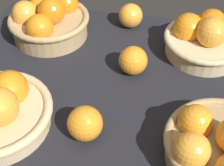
# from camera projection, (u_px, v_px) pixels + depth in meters

# --- Properties ---
(market_tray) EXTENTS (0.84, 0.72, 0.03)m
(market_tray) POSITION_uv_depth(u_px,v_px,m) (116.00, 98.00, 0.83)
(market_tray) COLOR black
(market_tray) RESTS_ON ground
(basket_far_right) EXTENTS (0.22, 0.22, 0.12)m
(basket_far_right) POSITION_uv_depth(u_px,v_px,m) (204.00, 38.00, 0.91)
(basket_far_right) COLOR #D3BC8C
(basket_far_right) RESTS_ON market_tray
(basket_near_right) EXTENTS (0.24, 0.24, 0.12)m
(basket_near_right) POSITION_uv_depth(u_px,v_px,m) (223.00, 147.00, 0.65)
(basket_near_right) COLOR tan
(basket_near_right) RESTS_ON market_tray
(basket_far_left) EXTENTS (0.23, 0.23, 0.13)m
(basket_far_left) POSITION_uv_depth(u_px,v_px,m) (48.00, 20.00, 0.96)
(basket_far_left) COLOR tan
(basket_far_left) RESTS_ON market_tray
(loose_orange_front_gap) EXTENTS (0.07, 0.07, 0.07)m
(loose_orange_front_gap) POSITION_uv_depth(u_px,v_px,m) (131.00, 16.00, 1.00)
(loose_orange_front_gap) COLOR #F49E33
(loose_orange_front_gap) RESTS_ON market_tray
(loose_orange_back_gap) EXTENTS (0.08, 0.08, 0.08)m
(loose_orange_back_gap) POSITION_uv_depth(u_px,v_px,m) (85.00, 123.00, 0.70)
(loose_orange_back_gap) COLOR orange
(loose_orange_back_gap) RESTS_ON market_tray
(loose_orange_side_gap) EXTENTS (0.07, 0.07, 0.07)m
(loose_orange_side_gap) POSITION_uv_depth(u_px,v_px,m) (133.00, 60.00, 0.85)
(loose_orange_side_gap) COLOR orange
(loose_orange_side_gap) RESTS_ON market_tray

